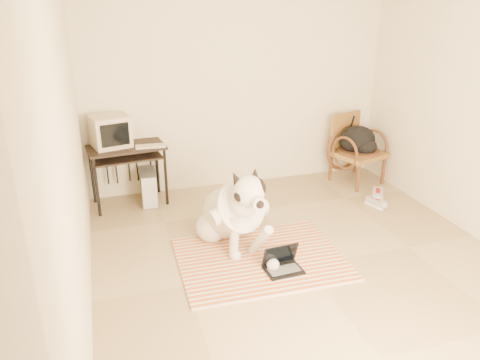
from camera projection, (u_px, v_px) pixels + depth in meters
name	position (u px, v px, depth m)	size (l,w,h in m)	color
floor	(305.00, 265.00, 4.56)	(4.50, 4.50, 0.00)	tan
wall_back	(238.00, 85.00, 6.05)	(4.50, 4.50, 0.00)	beige
wall_left	(70.00, 153.00, 3.51)	(4.50, 4.50, 0.00)	beige
rug	(261.00, 259.00, 4.65)	(1.64, 1.27, 0.02)	#E34E15
dog	(234.00, 213.00, 4.76)	(0.65, 1.31, 0.98)	silver
laptop	(282.00, 264.00, 4.44)	(0.36, 0.27, 0.24)	black
computer_desk	(127.00, 155.00, 5.65)	(0.96, 0.60, 0.75)	black
crt_monitor	(110.00, 131.00, 5.55)	(0.50, 0.49, 0.38)	#BCAD93
desk_keyboard	(151.00, 146.00, 5.58)	(0.35, 0.13, 0.02)	#BCAD93
pc_tower	(148.00, 187.00, 5.85)	(0.20, 0.45, 0.42)	#515053
rattan_chair	(355.00, 149.00, 6.43)	(0.76, 0.75, 0.93)	olive
backpack	(359.00, 141.00, 6.34)	(0.50, 0.45, 0.37)	black
sneaker_left	(376.00, 203.00, 5.81)	(0.18, 0.29, 0.09)	white
sneaker_right	(377.00, 196.00, 5.98)	(0.30, 0.35, 0.12)	white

